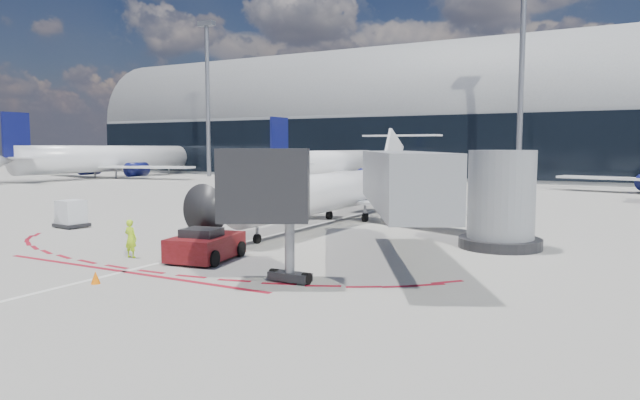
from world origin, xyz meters
The scene contains 14 objects.
ground centered at (0.00, 0.00, 0.00)m, with size 260.00×260.00×0.00m, color gray.
apron_centerline centered at (0.00, 2.00, 0.01)m, with size 0.25×40.00×0.01m, color silver.
apron_stop_bar centered at (0.00, -11.50, 0.01)m, with size 14.00×0.25×0.01m, color maroon.
terminal_building centered at (0.00, 64.97, 8.52)m, with size 150.00×24.15×24.00m.
jet_bridge centered at (9.79, -3.01, 3.01)m, with size 10.03×15.20×4.90m.
light_mast_west centered at (-45.00, 48.00, 12.50)m, with size 0.70×0.70×25.00m, color gray.
light_mast_centre centered at (5.00, 48.00, 12.50)m, with size 0.70×0.70×25.00m, color gray.
regional_jet centered at (0.84, 5.85, 2.14)m, with size 20.76×25.60×6.41m.
pushback_tug centered at (1.32, -8.09, 0.64)m, with size 2.87×5.68×1.45m.
ramp_worker centered at (-1.99, -9.26, 0.86)m, with size 0.63×0.41×1.73m, color #C0FF1A.
uld_container centered at (-12.61, -4.12, 0.84)m, with size 1.94×1.70×1.69m.
safety_cone_right centered at (0.67, -13.42, 0.23)m, with size 0.34×0.34×0.47m, color #FD6D05.
bg_airliner_0 centered at (-56.26, 37.15, 6.03)m, with size 37.25×39.44×12.05m, color silver, non-canonical shape.
bg_airliner_1 centered at (-18.19, 42.03, 5.22)m, with size 32.26×34.16×10.44m, color silver, non-canonical shape.
Camera 1 is at (17.58, -27.32, 4.96)m, focal length 32.00 mm.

